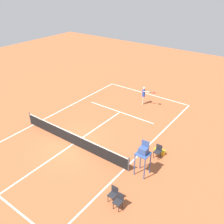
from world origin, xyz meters
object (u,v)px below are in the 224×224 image
Objects in this scene: player_serving at (144,94)px; courtside_chair_far at (113,193)px; courtside_chair_near at (119,200)px; courtside_chair_mid at (158,151)px; equipment_bag at (160,151)px; tennis_ball at (120,113)px; umpire_chair at (143,153)px.

player_serving is 1.89× the size of courtside_chair_far.
player_serving is at bearing -66.06° from courtside_chair_near.
courtside_chair_mid is 1.25× the size of equipment_bag.
courtside_chair_far is at bearing 87.50° from courtside_chair_mid.
player_serving is 12.21m from courtside_chair_far.
player_serving is 1.89× the size of courtside_chair_near.
courtside_chair_mid is (-5.63, 3.54, 0.50)m from tennis_ball.
player_serving is 3.18m from tennis_ball.
player_serving is at bearing -53.19° from courtside_chair_mid.
equipment_bag is (0.08, -0.48, -0.38)m from courtside_chair_mid.
courtside_chair_far is (-5.42, 8.40, 0.50)m from tennis_ball.
tennis_ball is 6.67m from courtside_chair_mid.
umpire_chair reaches higher than courtside_chair_far.
tennis_ball is 10.47m from courtside_chair_near.
player_serving reaches higher than courtside_chair_near.
player_serving is 26.36× the size of tennis_ball.
courtside_chair_mid is at bearing 18.29° from player_serving.
courtside_chair_mid is 4.87m from courtside_chair_far.
player_serving reaches higher than courtside_chair_far.
player_serving is at bearing -67.83° from courtside_chair_far.
courtside_chair_near is (-5.93, 8.62, 0.50)m from tennis_ball.
tennis_ball is 0.07× the size of courtside_chair_near.
courtside_chair_mid and courtside_chair_far have the same top height.
courtside_chair_mid is at bearing -86.66° from courtside_chair_near.
umpire_chair reaches higher than courtside_chair_near.
umpire_chair is at bearing 10.91° from player_serving.
player_serving reaches higher than courtside_chair_mid.
courtside_chair_near is at bearing 5.42° from player_serving.
tennis_ball is 10.01m from courtside_chair_far.
courtside_chair_near is at bearing 93.92° from equipment_bag.
umpire_chair reaches higher than player_serving.
umpire_chair is 3.17× the size of equipment_bag.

